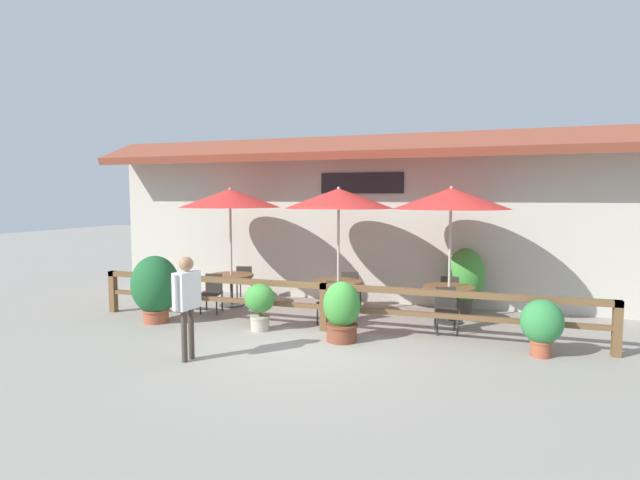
% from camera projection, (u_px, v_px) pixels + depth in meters
% --- Properties ---
extents(ground_plane, '(60.00, 60.00, 0.00)m').
position_uv_depth(ground_plane, '(306.00, 345.00, 8.95)').
color(ground_plane, gray).
extents(building_facade, '(14.28, 1.49, 4.23)m').
position_uv_depth(building_facade, '(361.00, 216.00, 12.64)').
color(building_facade, '#BCB7A8').
rests_on(building_facade, ground).
extents(patio_railing, '(10.40, 0.14, 0.95)m').
position_uv_depth(patio_railing, '(324.00, 296.00, 9.88)').
color(patio_railing, brown).
rests_on(patio_railing, ground).
extents(patio_umbrella_near, '(2.42, 2.42, 2.88)m').
position_uv_depth(patio_umbrella_near, '(230.00, 198.00, 12.00)').
color(patio_umbrella_near, '#B7B2A8').
rests_on(patio_umbrella_near, ground).
extents(dining_table_near, '(1.08, 1.08, 0.77)m').
position_uv_depth(dining_table_near, '(231.00, 280.00, 12.18)').
color(dining_table_near, brown).
rests_on(dining_table_near, ground).
extents(chair_near_streetside, '(0.49, 0.49, 0.88)m').
position_uv_depth(chair_near_streetside, '(212.00, 291.00, 11.47)').
color(chair_near_streetside, '#332D28').
rests_on(chair_near_streetside, ground).
extents(chair_near_wallside, '(0.51, 0.51, 0.88)m').
position_uv_depth(chair_near_wallside, '(245.00, 280.00, 12.93)').
color(chair_near_wallside, '#332D28').
rests_on(chair_near_wallside, ground).
extents(patio_umbrella_middle, '(2.42, 2.42, 2.88)m').
position_uv_depth(patio_umbrella_middle, '(339.00, 198.00, 11.06)').
color(patio_umbrella_middle, '#B7B2A8').
rests_on(patio_umbrella_middle, ground).
extents(dining_table_middle, '(1.08, 1.08, 0.77)m').
position_uv_depth(dining_table_middle, '(338.00, 287.00, 11.24)').
color(dining_table_middle, brown).
rests_on(dining_table_middle, ground).
extents(chair_middle_streetside, '(0.51, 0.51, 0.88)m').
position_uv_depth(chair_middle_streetside, '(332.00, 300.00, 10.45)').
color(chair_middle_streetside, '#332D28').
rests_on(chair_middle_streetside, ground).
extents(chair_middle_wallside, '(0.45, 0.45, 0.88)m').
position_uv_depth(chair_middle_wallside, '(351.00, 287.00, 11.98)').
color(chair_middle_wallside, '#332D28').
rests_on(chair_middle_wallside, ground).
extents(patio_umbrella_far, '(2.42, 2.42, 2.88)m').
position_uv_depth(patio_umbrella_far, '(451.00, 199.00, 10.36)').
color(patio_umbrella_far, '#B7B2A8').
rests_on(patio_umbrella_far, ground).
extents(dining_table_far, '(1.08, 1.08, 0.77)m').
position_uv_depth(dining_table_far, '(449.00, 294.00, 10.53)').
color(dining_table_far, brown).
rests_on(dining_table_far, ground).
extents(chair_far_streetside, '(0.50, 0.50, 0.88)m').
position_uv_depth(chair_far_streetside, '(446.00, 307.00, 9.77)').
color(chair_far_streetside, '#332D28').
rests_on(chair_far_streetside, ground).
extents(chair_far_wallside, '(0.43, 0.43, 0.88)m').
position_uv_depth(chair_far_wallside, '(450.00, 292.00, 11.33)').
color(chair_far_wallside, '#332D28').
rests_on(chair_far_wallside, ground).
extents(potted_plant_entrance_palm, '(0.69, 0.62, 1.11)m').
position_uv_depth(potted_plant_entrance_palm, '(342.00, 311.00, 9.17)').
color(potted_plant_entrance_palm, brown).
rests_on(potted_plant_entrance_palm, ground).
extents(potted_plant_broad_leaf, '(0.69, 0.62, 0.97)m').
position_uv_depth(potted_plant_broad_leaf, '(542.00, 324.00, 8.29)').
color(potted_plant_broad_leaf, '#9E4C33').
rests_on(potted_plant_broad_leaf, ground).
extents(potted_plant_corner_fern, '(0.61, 0.55, 0.94)m').
position_uv_depth(potted_plant_corner_fern, '(260.00, 303.00, 9.91)').
color(potted_plant_corner_fern, '#B7AD99').
rests_on(potted_plant_corner_fern, ground).
extents(potted_plant_small_flowering, '(1.03, 0.93, 1.42)m').
position_uv_depth(potted_plant_small_flowering, '(155.00, 287.00, 10.53)').
color(potted_plant_small_flowering, '#9E4C33').
rests_on(potted_plant_small_flowering, ground).
extents(potted_plant_tall_tropical, '(0.85, 0.77, 1.50)m').
position_uv_depth(potted_plant_tall_tropical, '(465.00, 276.00, 11.41)').
color(potted_plant_tall_tropical, '#564C47').
rests_on(potted_plant_tall_tropical, ground).
extents(pedestrian, '(0.26, 0.59, 1.71)m').
position_uv_depth(pedestrian, '(187.00, 294.00, 8.03)').
color(pedestrian, '#42382D').
rests_on(pedestrian, ground).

